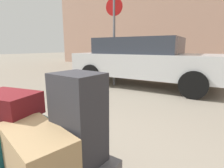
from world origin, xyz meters
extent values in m
cube|color=#4C4C51|center=(0.00, 0.00, 0.29)|extent=(1.29, 0.74, 0.10)
cylinder|color=black|center=(-0.44, 0.25, 0.12)|extent=(0.24, 0.06, 0.24)
cube|color=#144C51|center=(-0.21, 0.02, 0.48)|extent=(0.59, 0.43, 0.28)
cube|color=#9E7F56|center=(0.27, -0.06, 0.50)|extent=(0.63, 0.41, 0.31)
cube|color=#2D2D33|center=(0.39, 0.20, 0.66)|extent=(0.34, 0.29, 0.64)
cube|color=maroon|center=(-0.21, 0.02, 0.71)|extent=(0.52, 0.41, 0.18)
cube|color=silver|center=(-0.88, 4.38, 0.64)|extent=(4.41, 2.07, 0.64)
cube|color=#2D333D|center=(-1.13, 4.36, 1.19)|extent=(2.51, 1.74, 0.46)
cylinder|color=black|center=(0.48, 5.32, 0.32)|extent=(0.65, 0.26, 0.64)
cylinder|color=black|center=(0.59, 3.62, 0.32)|extent=(0.65, 0.26, 0.64)
cylinder|color=black|center=(-2.35, 5.13, 0.32)|extent=(0.65, 0.26, 0.64)
cylinder|color=black|center=(-2.24, 3.44, 0.32)|extent=(0.65, 0.26, 0.64)
cylinder|color=slate|center=(-1.69, 3.84, 1.26)|extent=(0.07, 0.07, 2.52)
cylinder|color=red|center=(-1.69, 3.84, 2.27)|extent=(0.49, 0.13, 0.50)
camera|label=1|loc=(1.22, -0.62, 1.15)|focal=28.20mm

